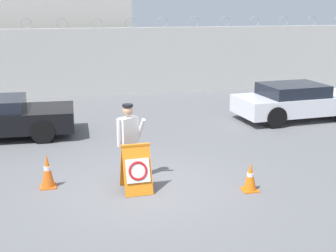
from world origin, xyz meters
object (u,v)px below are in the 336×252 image
(barricade_sign, at_px, (136,168))
(traffic_cone_mid, at_px, (250,177))
(traffic_cone_near, at_px, (47,171))
(security_guard, at_px, (128,138))
(parked_car_far_side, at_px, (296,101))

(barricade_sign, distance_m, traffic_cone_mid, 2.49)
(barricade_sign, relative_size, traffic_cone_near, 1.37)
(traffic_cone_mid, bearing_deg, security_guard, 153.97)
(security_guard, relative_size, parked_car_far_side, 0.40)
(traffic_cone_near, height_order, parked_car_far_side, parked_car_far_side)
(parked_car_far_side, bearing_deg, traffic_cone_mid, -130.39)
(traffic_cone_mid, xyz_separation_m, parked_car_far_side, (4.13, 5.74, 0.33))
(traffic_cone_near, xyz_separation_m, parked_car_far_side, (8.44, 4.54, 0.26))
(traffic_cone_near, bearing_deg, security_guard, 0.24)
(barricade_sign, relative_size, security_guard, 0.59)
(barricade_sign, height_order, traffic_cone_near, barricade_sign)
(barricade_sign, distance_m, security_guard, 0.83)
(barricade_sign, bearing_deg, traffic_cone_mid, -15.59)
(security_guard, distance_m, traffic_cone_near, 1.93)
(security_guard, relative_size, traffic_cone_mid, 2.81)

